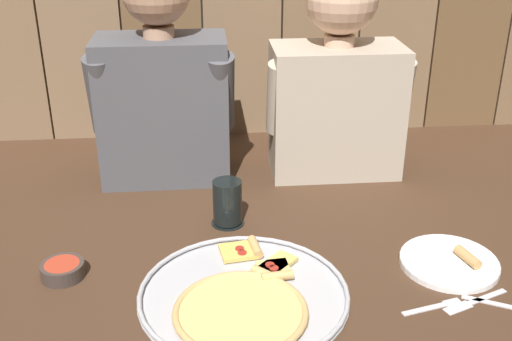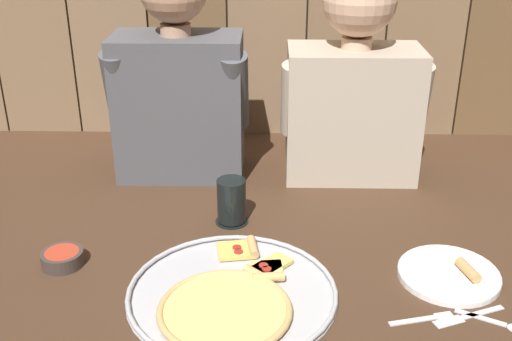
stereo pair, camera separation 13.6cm
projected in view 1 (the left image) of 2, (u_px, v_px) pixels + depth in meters
ground_plane at (269, 265)px, 1.34m from camera, size 3.20×3.20×0.00m
pizza_tray at (244, 298)px, 1.22m from camera, size 0.42×0.42×0.03m
dinner_plate at (450, 262)px, 1.34m from camera, size 0.21×0.21×0.03m
drinking_glass at (227, 203)px, 1.48m from camera, size 0.08×0.08×0.11m
dipping_bowl at (63, 269)px, 1.30m from camera, size 0.09×0.09×0.03m
table_fork at (435, 306)px, 1.21m from camera, size 0.13×0.05×0.01m
table_knife at (476, 301)px, 1.23m from camera, size 0.15×0.07×0.01m
table_spoon at (512, 306)px, 1.21m from camera, size 0.13×0.08×0.01m
diner_left at (162, 80)px, 1.63m from camera, size 0.38×0.20×0.60m
diner_right at (337, 75)px, 1.67m from camera, size 0.39×0.20×0.59m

